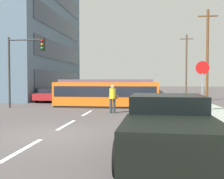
{
  "coord_description": "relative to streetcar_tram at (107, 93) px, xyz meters",
  "views": [
    {
      "loc": [
        3.4,
        -8.79,
        1.96
      ],
      "look_at": [
        1.22,
        7.89,
        1.33
      ],
      "focal_mm": 41.47,
      "sensor_mm": 36.0,
      "label": 1
    }
  ],
  "objects": [
    {
      "name": "pickup_truck_parked",
      "position": [
        3.36,
        -11.87,
        -0.23
      ],
      "size": [
        2.37,
        5.04,
        1.55
      ],
      "color": "black",
      "rests_on": "ground"
    },
    {
      "name": "stop_sign",
      "position": [
        6.0,
        -3.21,
        1.17
      ],
      "size": [
        0.76,
        0.07,
        2.88
      ],
      "color": "gray",
      "rests_on": "sidewalk_curb_right"
    },
    {
      "name": "lane_stripe_4",
      "position": [
        -0.6,
        12.0,
        -1.02
      ],
      "size": [
        0.16,
        2.4,
        0.01
      ],
      "primitive_type": "cube",
      "color": "silver",
      "rests_on": "ground"
    },
    {
      "name": "pedestrian_crossing",
      "position": [
        0.88,
        -3.48,
        -0.08
      ],
      "size": [
        0.5,
        0.36,
        1.67
      ],
      "color": "#313941",
      "rests_on": "ground"
    },
    {
      "name": "utility_pole_mid",
      "position": [
        8.51,
        6.73,
        3.4
      ],
      "size": [
        1.8,
        0.24,
        8.48
      ],
      "color": "brown",
      "rests_on": "ground"
    },
    {
      "name": "city_bus",
      "position": [
        -1.96,
        5.16,
        0.05
      ],
      "size": [
        2.64,
        5.54,
        1.89
      ],
      "color": "navy",
      "rests_on": "ground"
    },
    {
      "name": "utility_pole_far",
      "position": [
        8.38,
        18.43,
        3.26
      ],
      "size": [
        1.8,
        0.24,
        8.2
      ],
      "color": "brown",
      "rests_on": "ground"
    },
    {
      "name": "lane_stripe_0",
      "position": [
        -0.6,
        -11.69,
        -1.02
      ],
      "size": [
        0.16,
        2.4,
        0.01
      ],
      "primitive_type": "cube",
      "color": "silver",
      "rests_on": "ground"
    },
    {
      "name": "sidewalk_curb_right",
      "position": [
        6.2,
        -3.69,
        -0.95
      ],
      "size": [
        3.2,
        36.0,
        0.14
      ],
      "primitive_type": "cube",
      "color": "#929C91",
      "rests_on": "ground"
    },
    {
      "name": "streetcar_tram",
      "position": [
        0.0,
        0.0,
        0.0
      ],
      "size": [
        7.35,
        2.58,
        1.98
      ],
      "color": "orange",
      "rests_on": "ground"
    },
    {
      "name": "lane_stripe_3",
      "position": [
        -0.6,
        6.0,
        -1.02
      ],
      "size": [
        0.16,
        2.4,
        0.01
      ],
      "primitive_type": "cube",
      "color": "silver",
      "rests_on": "ground"
    },
    {
      "name": "lane_stripe_2",
      "position": [
        -0.6,
        -3.69,
        -1.02
      ],
      "size": [
        0.16,
        2.4,
        0.01
      ],
      "primitive_type": "cube",
      "color": "silver",
      "rests_on": "ground"
    },
    {
      "name": "lane_stripe_1",
      "position": [
        -0.6,
        -7.69,
        -1.02
      ],
      "size": [
        0.16,
        2.4,
        0.01
      ],
      "primitive_type": "cube",
      "color": "silver",
      "rests_on": "ground"
    },
    {
      "name": "ground_plane",
      "position": [
        -0.6,
        0.31,
        -1.02
      ],
      "size": [
        120.0,
        120.0,
        0.0
      ],
      "primitive_type": "plane",
      "color": "#4C4646"
    },
    {
      "name": "traffic_light_mast",
      "position": [
        -5.65,
        -1.42,
        2.43
      ],
      "size": [
        2.68,
        0.33,
        4.93
      ],
      "color": "#333333",
      "rests_on": "ground"
    },
    {
      "name": "corner_building",
      "position": [
        -14.08,
        10.5,
        10.18
      ],
      "size": [
        14.3,
        17.14,
        22.4
      ],
      "color": "slate",
      "rests_on": "ground"
    },
    {
      "name": "parked_sedan_mid",
      "position": [
        -5.66,
        3.96,
        -0.4
      ],
      "size": [
        2.03,
        4.33,
        1.19
      ],
      "color": "#A42126",
      "rests_on": "ground"
    }
  ]
}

